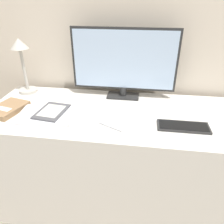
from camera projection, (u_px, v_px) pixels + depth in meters
name	position (u px, v px, depth m)	size (l,w,h in m)	color
ground_plane	(114.00, 224.00, 1.43)	(10.00, 10.00, 0.00)	gray
wall_back	(127.00, 17.00, 1.35)	(3.60, 0.05, 2.40)	beige
desk	(118.00, 161.00, 1.43)	(1.56, 0.60, 0.73)	silver
monitor	(124.00, 62.00, 1.34)	(0.65, 0.11, 0.43)	#262626
keyboard	(183.00, 126.00, 1.11)	(0.26, 0.10, 0.01)	#282828
laptop	(46.00, 115.00, 1.21)	(0.32, 0.23, 0.02)	silver
ereader	(52.00, 111.00, 1.22)	(0.17, 0.22, 0.01)	#4C4C51
desk_lamp	(22.00, 59.00, 1.40)	(0.12, 0.12, 0.36)	#BCB7AD
notebook	(8.00, 109.00, 1.27)	(0.20, 0.24, 0.03)	#93704C
pen	(110.00, 127.00, 1.12)	(0.13, 0.07, 0.01)	silver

